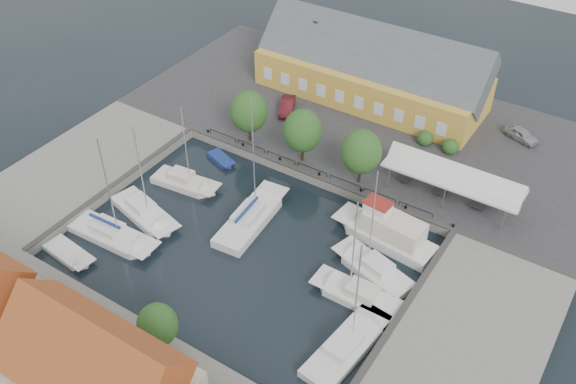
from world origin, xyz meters
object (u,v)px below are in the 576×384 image
(west_boat_b, at_px, (184,183))
(west_boat_d, at_px, (112,236))
(launch_sw, at_px, (69,255))
(center_sailboat, at_px, (251,219))
(east_boat_a, at_px, (374,271))
(east_boat_c, at_px, (345,349))
(warehouse, at_px, (368,70))
(west_boat_c, at_px, (144,213))
(car_red, at_px, (287,106))
(car_silver, at_px, (522,135))
(trawler, at_px, (388,234))
(launch_nw, at_px, (221,160))
(east_boat_b, at_px, (358,297))
(tent_canopy, at_px, (453,178))

(west_boat_b, distance_m, west_boat_d, 10.15)
(launch_sw, bearing_deg, center_sailboat, 48.19)
(center_sailboat, bearing_deg, east_boat_a, 2.10)
(east_boat_c, relative_size, west_boat_b, 1.13)
(east_boat_a, xyz_separation_m, west_boat_d, (-23.41, -9.63, 0.01))
(warehouse, relative_size, east_boat_c, 2.41)
(west_boat_c, distance_m, launch_sw, 8.37)
(car_red, xyz_separation_m, east_boat_a, (20.71, -17.45, -1.48))
(center_sailboat, xyz_separation_m, west_boat_b, (-9.37, 1.00, -0.10))
(car_silver, bearing_deg, warehouse, 111.71)
(car_red, height_order, trawler, trawler)
(east_boat_a, bearing_deg, east_boat_c, -77.63)
(car_silver, height_order, car_red, car_red)
(car_silver, xyz_separation_m, east_boat_c, (-3.03, -35.92, -1.44))
(warehouse, distance_m, launch_nw, 22.08)
(car_red, xyz_separation_m, east_boat_b, (20.96, -21.02, -1.48))
(warehouse, relative_size, trawler, 2.65)
(east_boat_a, bearing_deg, warehouse, 118.86)
(east_boat_a, xyz_separation_m, launch_nw, (-22.25, 6.12, -0.17))
(tent_canopy, distance_m, launch_nw, 25.40)
(east_boat_c, bearing_deg, west_boat_c, 171.84)
(trawler, xyz_separation_m, east_boat_c, (2.79, -13.42, -0.76))
(east_boat_a, height_order, east_boat_b, east_boat_a)
(west_boat_b, xyz_separation_m, west_boat_d, (-0.58, -10.14, 0.01))
(west_boat_c, bearing_deg, east_boat_a, 13.28)
(warehouse, xyz_separation_m, launch_sw, (-10.64, -39.91, -4.34))
(west_boat_c, bearing_deg, car_silver, 48.98)
(east_boat_b, relative_size, west_boat_b, 1.08)
(car_silver, relative_size, car_red, 0.90)
(warehouse, relative_size, car_red, 6.31)
(east_boat_a, bearing_deg, launch_sw, -151.67)
(east_boat_a, bearing_deg, car_red, 139.89)
(launch_sw, xyz_separation_m, launch_nw, (2.91, 19.68, -0.00))
(car_silver, relative_size, east_boat_b, 0.36)
(west_boat_c, bearing_deg, east_boat_c, -8.16)
(tent_canopy, xyz_separation_m, west_boat_c, (-25.19, -17.94, -3.42))
(car_red, relative_size, east_boat_b, 0.40)
(car_silver, relative_size, east_boat_c, 0.35)
(car_red, distance_m, center_sailboat, 19.40)
(tent_canopy, relative_size, west_boat_d, 1.10)
(tent_canopy, height_order, trawler, trawler)
(trawler, height_order, launch_nw, trawler)
(west_boat_b, bearing_deg, trawler, 9.93)
(trawler, distance_m, west_boat_d, 26.60)
(trawler, relative_size, east_boat_a, 0.92)
(warehouse, bearing_deg, launch_nw, -110.91)
(trawler, relative_size, west_boat_b, 1.03)
(east_boat_b, bearing_deg, trawler, 97.56)
(trawler, distance_m, west_boat_b, 22.38)
(trawler, bearing_deg, warehouse, 121.97)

